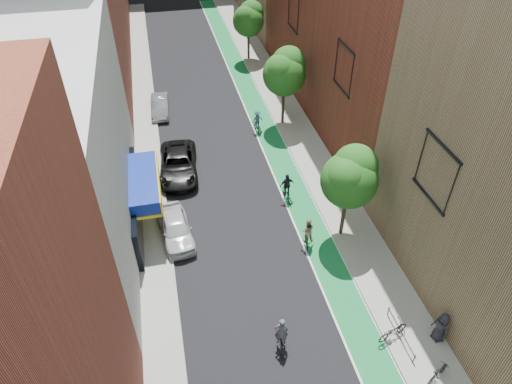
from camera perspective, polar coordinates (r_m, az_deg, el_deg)
bike_lane at (r=41.51m, az=0.40°, el=9.67°), size 2.00×68.00×0.01m
sidewalk_left at (r=40.68m, az=-13.59°, el=7.94°), size 2.00×68.00×0.15m
sidewalk_right at (r=42.05m, az=3.78°, el=10.10°), size 3.00×68.00×0.15m
building_left_white at (r=28.13m, az=-24.61°, el=4.23°), size 8.00×20.00×12.00m
tree_near at (r=26.78m, az=11.71°, el=1.95°), size 3.40×3.36×6.42m
tree_mid at (r=37.96m, az=3.64°, el=14.89°), size 3.55×3.53×6.74m
tree_far at (r=50.76m, az=-0.93°, el=20.91°), size 3.30×3.25×6.21m
parked_car_white at (r=28.99m, az=-9.99°, el=-4.46°), size 2.28×4.70×1.55m
parked_car_black at (r=34.18m, az=-9.69°, el=3.43°), size 3.19×6.10×1.64m
parked_car_silver at (r=42.31m, az=-11.93°, el=10.48°), size 1.75×4.35×1.40m
cyclist_lead at (r=23.61m, az=3.19°, el=-17.76°), size 0.87×1.71×2.18m
cyclist_lane_near at (r=28.15m, az=6.43°, el=-5.24°), size 0.97×1.61×2.08m
cyclist_lane_mid at (r=31.38m, az=3.91°, el=0.28°), size 1.07×1.64×2.11m
cyclist_lane_far at (r=38.68m, az=0.15°, el=8.71°), size 1.11×1.70×1.91m
parked_bike_mid at (r=24.35m, az=21.82°, el=-20.21°), size 1.58×1.04×0.93m
parked_bike_far at (r=24.94m, az=16.75°, el=-16.30°), size 1.91×1.11×0.95m
pedestrian at (r=25.26m, az=22.12°, el=-15.36°), size 0.78×1.02×1.87m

